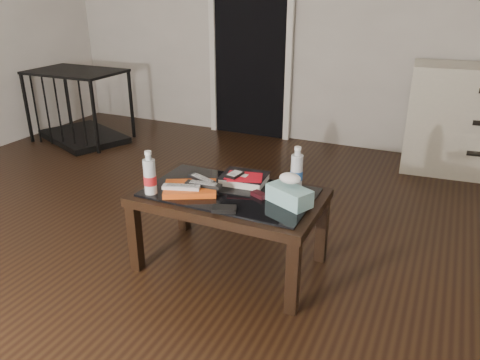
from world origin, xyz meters
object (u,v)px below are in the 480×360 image
at_px(coffee_table, 230,202).
at_px(textbook, 244,179).
at_px(water_bottle_left, 150,172).
at_px(water_bottle_right, 297,168).
at_px(tissue_box, 289,196).
at_px(pet_crate, 81,118).

xyz_separation_m(coffee_table, textbook, (0.02, 0.15, 0.09)).
bearing_deg(water_bottle_left, water_bottle_right, 29.65).
xyz_separation_m(textbook, water_bottle_right, (0.29, 0.05, 0.10)).
xyz_separation_m(coffee_table, tissue_box, (0.34, -0.01, 0.11)).
relative_size(pet_crate, water_bottle_right, 4.46).
bearing_deg(textbook, pet_crate, 145.99).
bearing_deg(tissue_box, coffee_table, -156.36).
bearing_deg(water_bottle_right, tissue_box, -81.44).
distance_m(coffee_table, water_bottle_right, 0.41).
bearing_deg(tissue_box, water_bottle_right, 124.13).
relative_size(coffee_table, pet_crate, 0.94).
height_order(pet_crate, textbook, pet_crate).
distance_m(pet_crate, water_bottle_right, 3.04).
height_order(water_bottle_left, tissue_box, water_bottle_left).
xyz_separation_m(water_bottle_left, water_bottle_right, (0.69, 0.39, 0.00)).
distance_m(water_bottle_left, tissue_box, 0.74).
relative_size(pet_crate, textbook, 4.25).
distance_m(pet_crate, textbook, 2.79).
bearing_deg(coffee_table, textbook, 81.60).
bearing_deg(coffee_table, pet_crate, 148.23).
bearing_deg(water_bottle_right, water_bottle_left, -150.35).
relative_size(textbook, water_bottle_right, 1.05).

